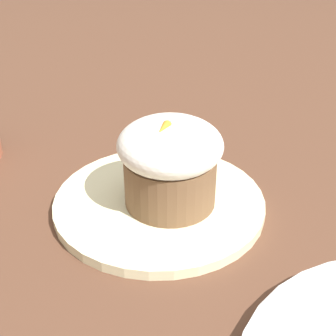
% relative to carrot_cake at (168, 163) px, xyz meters
% --- Properties ---
extents(ground_plane, '(4.00, 4.00, 0.00)m').
position_rel_carrot_cake_xyz_m(ground_plane, '(-0.00, -0.01, -0.06)').
color(ground_plane, '#513323').
extents(dessert_plate, '(0.21, 0.21, 0.01)m').
position_rel_carrot_cake_xyz_m(dessert_plate, '(-0.00, -0.01, -0.05)').
color(dessert_plate, beige).
rests_on(dessert_plate, ground_plane).
extents(carrot_cake, '(0.10, 0.10, 0.09)m').
position_rel_carrot_cake_xyz_m(carrot_cake, '(0.00, 0.00, 0.00)').
color(carrot_cake, brown).
rests_on(carrot_cake, dessert_plate).
extents(spoon, '(0.09, 0.11, 0.01)m').
position_rel_carrot_cake_xyz_m(spoon, '(-0.02, -0.02, -0.04)').
color(spoon, '#B7B7BC').
rests_on(spoon, dessert_plate).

